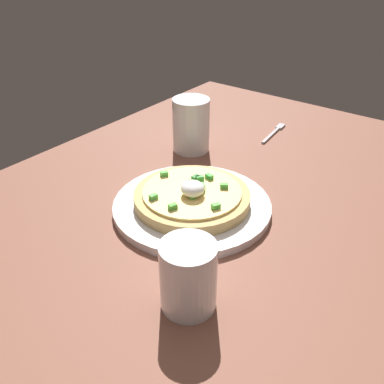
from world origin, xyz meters
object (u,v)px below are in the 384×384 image
at_px(plate, 192,206).
at_px(cup_near, 191,127).
at_px(pizza, 192,196).
at_px(cup_far, 188,278).
at_px(fork, 275,132).

distance_m(plate, cup_near, 0.23).
distance_m(pizza, cup_far, 0.21).
bearing_deg(fork, pizza, 179.92).
height_order(plate, pizza, pizza).
relative_size(plate, fork, 2.18).
bearing_deg(cup_near, cup_far, 36.84).
bearing_deg(fork, cup_near, 145.39).
bearing_deg(cup_near, fork, 151.45).
height_order(plate, cup_far, cup_far).
distance_m(plate, pizza, 0.02).
bearing_deg(cup_far, fork, -163.20).
distance_m(cup_near, fork, 0.21).
xyz_separation_m(plate, fork, (-0.36, -0.04, -0.00)).
relative_size(pizza, cup_far, 2.08).
relative_size(plate, pizza, 1.37).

